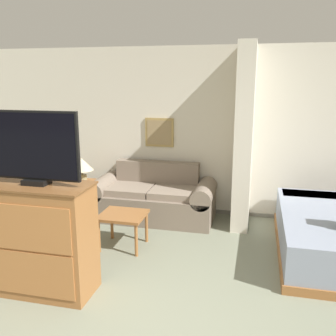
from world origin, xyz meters
The scene contains 8 objects.
wall_back centered at (0.00, 3.60, 1.29)m, with size 7.32×0.16×2.60m.
wall_partition_pillar centered at (0.64, 3.16, 1.30)m, with size 0.24×0.75×2.60m.
couch centered at (-0.69, 3.11, 0.31)m, with size 1.90×0.84×0.84m.
coffee_table centered at (-0.78, 2.01, 0.38)m, with size 0.57×0.51×0.45m.
side_table centered at (-1.83, 3.03, 0.45)m, with size 0.50×0.50×0.52m.
table_lamp centered at (-1.83, 3.03, 0.79)m, with size 0.36×0.36×0.39m.
tv_dresser centered at (-1.21, 0.86, 0.56)m, with size 1.05×0.50×1.13m.
tv centered at (-1.21, 0.86, 1.48)m, with size 0.92×0.16×0.70m.
Camera 1 is at (0.82, -2.20, 2.11)m, focal length 40.00 mm.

